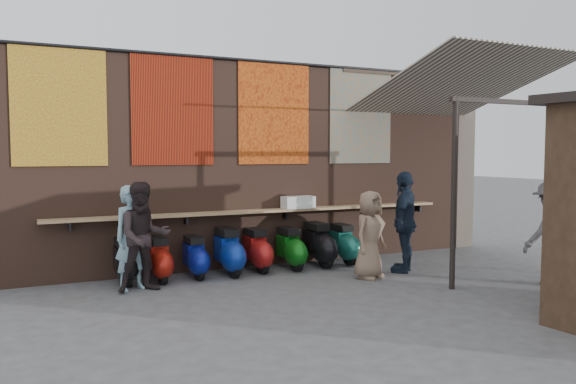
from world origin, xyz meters
The scene contains 28 objects.
ground centered at (0.00, 0.00, 0.00)m, with size 70.00×70.00×0.00m, color #474749.
brick_wall centered at (0.00, 2.70, 2.00)m, with size 10.00×0.40×4.00m, color brown.
pier_right centered at (5.20, 2.70, 2.00)m, with size 0.50×0.50×4.00m, color #4C4238.
eating_counter centered at (0.00, 2.33, 1.10)m, with size 8.00×0.32×0.05m, color #9E7A51.
shelf_box centered at (0.73, 2.30, 1.24)m, with size 0.63×0.32×0.24m, color white.
tapestry_redgold centered at (-3.60, 2.48, 3.00)m, with size 1.50×0.02×2.00m, color maroon.
tapestry_sun centered at (-1.70, 2.48, 3.00)m, with size 1.50×0.02×2.00m, color red.
tapestry_orange centered at (0.30, 2.48, 3.00)m, with size 1.50×0.02×2.00m, color #C95619.
tapestry_multi centered at (2.30, 2.48, 3.00)m, with size 1.50×0.02×2.00m, color teal.
hang_rail centered at (0.00, 2.47, 3.98)m, with size 0.06×0.06×9.50m, color black.
scooter_stool_0 centered at (-2.66, 2.05, 0.38)m, with size 0.36×0.80×0.76m, color black, non-canonical shape.
scooter_stool_1 centered at (-2.10, 1.99, 0.38)m, with size 0.36×0.80×0.76m, color maroon, non-canonical shape.
scooter_stool_2 centered at (-1.46, 2.00, 0.37)m, with size 0.35×0.77×0.73m, color navy, non-canonical shape.
scooter_stool_3 centered at (-0.84, 1.98, 0.42)m, with size 0.40×0.88×0.84m, color navy, non-canonical shape.
scooter_stool_4 centered at (-0.26, 2.04, 0.40)m, with size 0.38×0.83×0.79m, color maroon, non-canonical shape.
scooter_stool_5 centered at (0.40, 1.96, 0.39)m, with size 0.37×0.82×0.78m, color #0C5912, non-canonical shape.
scooter_stool_6 centered at (1.02, 1.98, 0.42)m, with size 0.40×0.89×0.85m, color black, non-canonical shape.
scooter_stool_7 centered at (1.59, 1.99, 0.39)m, with size 0.37×0.83×0.78m, color #196558, non-canonical shape.
diner_left centered at (-2.62, 1.59, 0.85)m, with size 0.62×0.41×1.70m, color #7EA8B7.
diner_right centered at (-2.47, 1.40, 0.88)m, with size 0.86×0.67×1.76m, color black.
shopper_navy centered at (2.22, 0.83, 0.94)m, with size 1.10×0.46×1.88m, color #172334.
shopper_grey centered at (3.87, -1.04, 0.88)m, with size 1.14×0.65×1.76m, color #58575C.
shopper_tan centered at (1.32, 0.64, 0.78)m, with size 0.76×0.49×1.55m, color #7C634F.
awning_canvas centered at (3.50, 0.90, 3.55)m, with size 3.20×3.40×0.03m, color beige.
awning_ledger centered at (3.50, 2.49, 3.95)m, with size 3.30×0.08×0.12m, color #33261C.
awning_header centered at (3.50, -0.60, 3.08)m, with size 3.00×0.08×0.08m, color black.
awning_post_left centered at (2.10, -0.60, 1.55)m, with size 0.09×0.09×3.10m, color black.
awning_post_right centered at (4.90, -0.60, 1.55)m, with size 0.09×0.09×3.10m, color black.
Camera 1 is at (-4.20, -7.61, 2.23)m, focal length 35.00 mm.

